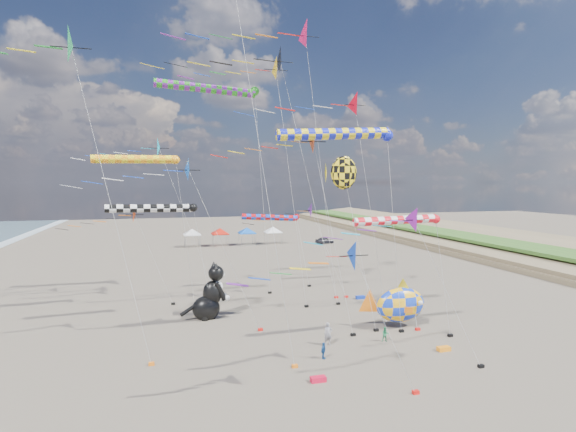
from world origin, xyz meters
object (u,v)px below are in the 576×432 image
(parked_car, at_px, (325,240))
(child_green, at_px, (385,334))
(fish_inflatable, at_px, (400,304))
(child_blue, at_px, (323,351))
(cat_inflatable, at_px, (209,290))
(person_adult, at_px, (328,334))

(parked_car, bearing_deg, child_green, 158.03)
(fish_inflatable, xyz_separation_m, child_blue, (-8.08, -4.31, -1.34))
(child_green, height_order, child_blue, child_blue)
(cat_inflatable, relative_size, fish_inflatable, 0.85)
(cat_inflatable, relative_size, parked_car, 1.35)
(person_adult, distance_m, parked_car, 53.85)
(person_adult, height_order, child_green, person_adult)
(fish_inflatable, height_order, child_blue, fish_inflatable)
(person_adult, bearing_deg, child_green, -2.80)
(fish_inflatable, bearing_deg, cat_inflatable, 154.94)
(fish_inflatable, relative_size, person_adult, 3.45)
(cat_inflatable, height_order, child_blue, cat_inflatable)
(child_green, relative_size, child_blue, 0.99)
(person_adult, xyz_separation_m, child_blue, (-1.19, -2.24, -0.27))
(child_blue, bearing_deg, fish_inflatable, -18.38)
(cat_inflatable, distance_m, parked_car, 49.29)
(fish_inflatable, bearing_deg, person_adult, -163.33)
(cat_inflatable, xyz_separation_m, child_green, (11.74, -9.28, -1.87))
(fish_inflatable, bearing_deg, child_blue, -151.93)
(person_adult, height_order, parked_car, person_adult)
(cat_inflatable, bearing_deg, fish_inflatable, -33.34)
(cat_inflatable, xyz_separation_m, parked_car, (26.22, 41.70, -1.81))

